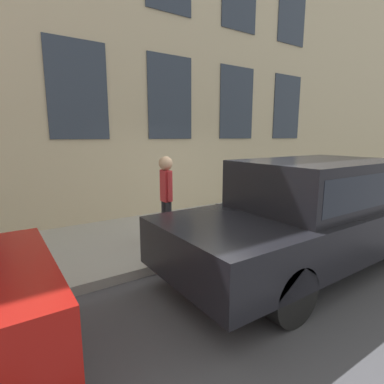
# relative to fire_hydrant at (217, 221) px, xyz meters

# --- Properties ---
(ground_plane) EXTENTS (80.00, 80.00, 0.00)m
(ground_plane) POSITION_rel_fire_hydrant_xyz_m (-0.41, -0.44, -0.51)
(ground_plane) COLOR #47474C
(sidewalk) EXTENTS (2.94, 60.00, 0.15)m
(sidewalk) POSITION_rel_fire_hydrant_xyz_m (1.06, -0.44, -0.43)
(sidewalk) COLOR #9E9B93
(sidewalk) RESTS_ON ground_plane
(building_facade) EXTENTS (0.33, 40.00, 8.60)m
(building_facade) POSITION_rel_fire_hydrant_xyz_m (2.68, -0.44, 3.80)
(building_facade) COLOR #C6B793
(building_facade) RESTS_ON ground_plane
(fire_hydrant) EXTENTS (0.29, 0.42, 0.71)m
(fire_hydrant) POSITION_rel_fire_hydrant_xyz_m (0.00, 0.00, 0.00)
(fire_hydrant) COLOR gold
(fire_hydrant) RESTS_ON sidewalk
(person) EXTENTS (0.39, 0.26, 1.62)m
(person) POSITION_rel_fire_hydrant_xyz_m (0.47, 0.85, 0.62)
(person) COLOR #232328
(person) RESTS_ON sidewalk
(parked_car_charcoal_near) EXTENTS (1.92, 5.40, 1.76)m
(parked_car_charcoal_near) POSITION_rel_fire_hydrant_xyz_m (-1.55, -0.83, 0.46)
(parked_car_charcoal_near) COLOR black
(parked_car_charcoal_near) RESTS_ON ground_plane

